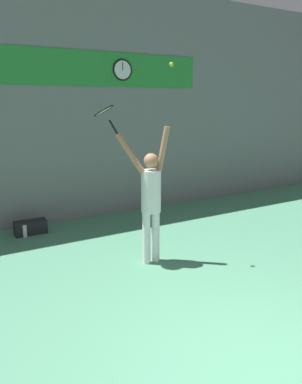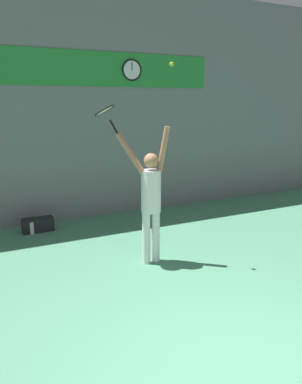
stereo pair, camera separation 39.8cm
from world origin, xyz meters
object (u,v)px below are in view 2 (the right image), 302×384
Objects in this scene: tennis_racket at (105,112)px; equipment_bag at (38,225)px; water_bottle at (32,228)px; scoreboard_clock at (132,70)px; tennis_ball at (172,64)px; tennis_player at (151,196)px.

tennis_racket reaches higher than equipment_bag.
water_bottle is at bearing 117.37° from tennis_racket.
tennis_ball is at bearing -101.80° from scoreboard_clock.
scoreboard_clock is 4.01m from water_bottle.
equipment_bag is (0.14, 0.12, 0.01)m from water_bottle.
equipment_bag is at bearing -168.10° from scoreboard_clock.
tennis_racket reaches higher than tennis_player.
tennis_racket is 0.74× the size of equipment_bag.
scoreboard_clock is 3.90m from equipment_bag.
tennis_player is (-0.90, -2.81, -2.13)m from scoreboard_clock.
tennis_player reaches higher than equipment_bag.
tennis_racket is at bearing -67.36° from equipment_bag.
water_bottle is 0.18m from equipment_bag.
tennis_racket is at bearing 149.15° from tennis_player.
tennis_player is 2.87m from water_bottle.
water_bottle is at bearing -138.79° from equipment_bag.
scoreboard_clock is at bearing 78.20° from tennis_ball.
equipment_bag is (-1.70, 2.45, -2.96)m from tennis_ball.
scoreboard_clock reaches higher than tennis_ball.
equipment_bag is (-2.31, -0.49, -3.10)m from scoreboard_clock.
scoreboard_clock reaches higher than tennis_player.
scoreboard_clock is 2.99m from tennis_racket.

